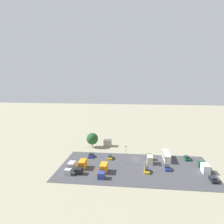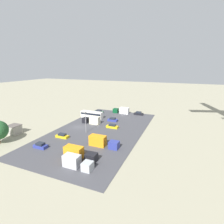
{
  "view_description": "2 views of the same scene",
  "coord_description": "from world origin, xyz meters",
  "px_view_note": "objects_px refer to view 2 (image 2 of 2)",
  "views": [
    {
      "loc": [
        -0.68,
        89.97,
        34.25
      ],
      "look_at": [
        6.32,
        31.39,
        25.14
      ],
      "focal_mm": 35.0,
      "sensor_mm": 36.0,
      "label": 1
    },
    {
      "loc": [
        54.22,
        37.19,
        23.44
      ],
      "look_at": [
        -5.48,
        12.27,
        6.09
      ],
      "focal_mm": 28.0,
      "sensor_mm": 36.0,
      "label": 2
    }
  ],
  "objects_px": {
    "parked_car_0": "(112,126)",
    "parked_truck_4": "(102,142)",
    "shed_building": "(14,129)",
    "parked_car_4": "(139,113)",
    "parked_car_1": "(99,112)",
    "parked_car_5": "(113,120)",
    "parked_car_2": "(41,146)",
    "bus": "(92,114)",
    "parked_truck_3": "(122,111)",
    "parked_car_3": "(62,136)",
    "parked_truck_2": "(76,162)",
    "parked_truck_1": "(79,153)",
    "parked_truck_0": "(92,120)"
  },
  "relations": [
    {
      "from": "parked_car_1",
      "to": "parked_truck_2",
      "type": "relative_size",
      "value": 0.63
    },
    {
      "from": "bus",
      "to": "parked_car_2",
      "type": "distance_m",
      "value": 32.43
    },
    {
      "from": "parked_car_1",
      "to": "parked_truck_4",
      "type": "distance_m",
      "value": 37.8
    },
    {
      "from": "parked_car_3",
      "to": "parked_truck_4",
      "type": "relative_size",
      "value": 0.49
    },
    {
      "from": "parked_truck_0",
      "to": "parked_truck_3",
      "type": "height_order",
      "value": "parked_truck_0"
    },
    {
      "from": "parked_car_5",
      "to": "parked_truck_0",
      "type": "height_order",
      "value": "parked_truck_0"
    },
    {
      "from": "parked_car_3",
      "to": "parked_truck_3",
      "type": "relative_size",
      "value": 0.55
    },
    {
      "from": "parked_car_0",
      "to": "parked_truck_4",
      "type": "height_order",
      "value": "parked_truck_4"
    },
    {
      "from": "parked_car_4",
      "to": "parked_truck_1",
      "type": "xyz_separation_m",
      "value": [
        46.33,
        -4.06,
        0.72
      ]
    },
    {
      "from": "parked_car_1",
      "to": "parked_car_3",
      "type": "height_order",
      "value": "parked_car_1"
    },
    {
      "from": "parked_truck_3",
      "to": "parked_truck_4",
      "type": "bearing_deg",
      "value": -169.37
    },
    {
      "from": "parked_car_3",
      "to": "parked_truck_3",
      "type": "distance_m",
      "value": 37.33
    },
    {
      "from": "parked_car_0",
      "to": "parked_car_1",
      "type": "distance_m",
      "value": 22.81
    },
    {
      "from": "shed_building",
      "to": "parked_car_4",
      "type": "distance_m",
      "value": 53.22
    },
    {
      "from": "parked_car_1",
      "to": "parked_car_4",
      "type": "height_order",
      "value": "parked_car_4"
    },
    {
      "from": "parked_truck_0",
      "to": "parked_truck_3",
      "type": "xyz_separation_m",
      "value": [
        -19.84,
        5.95,
        -0.05
      ]
    },
    {
      "from": "parked_car_1",
      "to": "parked_car_3",
      "type": "xyz_separation_m",
      "value": [
        32.51,
        2.9,
        -0.03
      ]
    },
    {
      "from": "shed_building",
      "to": "parked_truck_2",
      "type": "xyz_separation_m",
      "value": [
        9.46,
        32.09,
        -0.21
      ]
    },
    {
      "from": "parked_car_0",
      "to": "parked_truck_2",
      "type": "bearing_deg",
      "value": -174.88
    },
    {
      "from": "shed_building",
      "to": "bus",
      "type": "height_order",
      "value": "shed_building"
    },
    {
      "from": "parked_truck_4",
      "to": "parked_car_1",
      "type": "bearing_deg",
      "value": -151.51
    },
    {
      "from": "parked_car_4",
      "to": "parked_truck_1",
      "type": "distance_m",
      "value": 46.51
    },
    {
      "from": "shed_building",
      "to": "parked_car_2",
      "type": "height_order",
      "value": "shed_building"
    },
    {
      "from": "parked_car_2",
      "to": "parked_truck_3",
      "type": "distance_m",
      "value": 45.95
    },
    {
      "from": "parked_car_0",
      "to": "parked_truck_3",
      "type": "xyz_separation_m",
      "value": [
        -21.35,
        -3.65,
        0.79
      ]
    },
    {
      "from": "parked_car_1",
      "to": "parked_car_5",
      "type": "relative_size",
      "value": 1.11
    },
    {
      "from": "parked_truck_3",
      "to": "parked_car_3",
      "type": "bearing_deg",
      "value": 167.38
    },
    {
      "from": "bus",
      "to": "parked_truck_4",
      "type": "bearing_deg",
      "value": 34.86
    },
    {
      "from": "parked_truck_1",
      "to": "parked_truck_0",
      "type": "bearing_deg",
      "value": -158.24
    },
    {
      "from": "parked_truck_3",
      "to": "parked_car_2",
      "type": "bearing_deg",
      "value": 168.44
    },
    {
      "from": "shed_building",
      "to": "parked_truck_3",
      "type": "distance_m",
      "value": 47.72
    },
    {
      "from": "parked_car_5",
      "to": "parked_truck_1",
      "type": "relative_size",
      "value": 0.47
    },
    {
      "from": "parked_car_1",
      "to": "parked_truck_1",
      "type": "bearing_deg",
      "value": -159.73
    },
    {
      "from": "parked_car_5",
      "to": "parked_truck_2",
      "type": "distance_m",
      "value": 36.33
    },
    {
      "from": "parked_truck_3",
      "to": "parked_truck_4",
      "type": "relative_size",
      "value": 0.88
    },
    {
      "from": "shed_building",
      "to": "parked_car_2",
      "type": "xyz_separation_m",
      "value": [
        4.94,
        16.71,
        -0.88
      ]
    },
    {
      "from": "parked_truck_2",
      "to": "parked_car_2",
      "type": "bearing_deg",
      "value": -106.36
    },
    {
      "from": "parked_car_0",
      "to": "parked_car_1",
      "type": "xyz_separation_m",
      "value": [
        -17.43,
        -14.71,
        0.02
      ]
    },
    {
      "from": "parked_truck_1",
      "to": "parked_truck_2",
      "type": "xyz_separation_m",
      "value": [
        3.74,
        1.77,
        -0.05
      ]
    },
    {
      "from": "parked_car_2",
      "to": "parked_truck_2",
      "type": "xyz_separation_m",
      "value": [
        4.52,
        15.38,
        0.67
      ]
    },
    {
      "from": "parked_truck_0",
      "to": "shed_building",
      "type": "bearing_deg",
      "value": 135.37
    },
    {
      "from": "bus",
      "to": "parked_truck_1",
      "type": "bearing_deg",
      "value": 23.63
    },
    {
      "from": "bus",
      "to": "parked_car_5",
      "type": "relative_size",
      "value": 2.49
    },
    {
      "from": "shed_building",
      "to": "parked_car_3",
      "type": "bearing_deg",
      "value": 101.6
    },
    {
      "from": "bus",
      "to": "parked_car_0",
      "type": "xyz_separation_m",
      "value": [
        8.75,
        13.76,
        -1.02
      ]
    },
    {
      "from": "parked_car_3",
      "to": "parked_car_4",
      "type": "distance_m",
      "value": 40.53
    },
    {
      "from": "parked_car_1",
      "to": "parked_truck_0",
      "type": "bearing_deg",
      "value": -162.23
    },
    {
      "from": "bus",
      "to": "parked_car_0",
      "type": "bearing_deg",
      "value": 57.57
    },
    {
      "from": "shed_building",
      "to": "parked_car_2",
      "type": "relative_size",
      "value": 0.99
    },
    {
      "from": "parked_car_2",
      "to": "parked_truck_1",
      "type": "distance_m",
      "value": 13.65
    }
  ]
}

